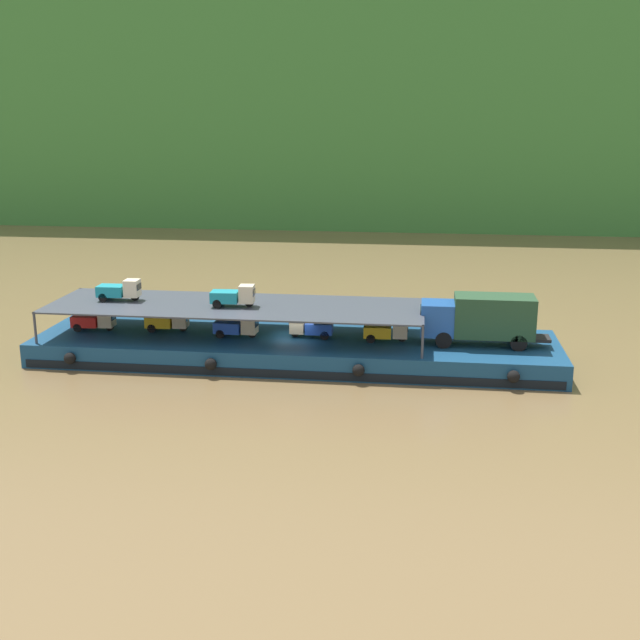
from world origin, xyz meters
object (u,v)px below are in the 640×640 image
cargo_barge (295,349)px  mini_truck_upper_stern (120,290)px  mini_truck_upper_mid (234,296)px  mini_truck_lower_bow (387,330)px  covered_lorry (481,318)px  mini_truck_lower_mid (237,326)px  mini_truck_lower_fore (310,327)px  mini_truck_lower_stern (94,320)px  mini_truck_lower_aft (168,321)px

cargo_barge → mini_truck_upper_stern: 12.04m
cargo_barge → mini_truck_upper_mid: 5.14m
mini_truck_lower_bow → covered_lorry: bearing=-0.6°
cargo_barge → covered_lorry: 11.79m
mini_truck_lower_mid → mini_truck_lower_fore: same height
mini_truck_lower_mid → mini_truck_upper_mid: size_ratio=1.00×
cargo_barge → mini_truck_lower_stern: 13.36m
covered_lorry → mini_truck_lower_bow: bearing=179.4°
mini_truck_lower_aft → mini_truck_upper_mid: size_ratio=1.00×
mini_truck_upper_stern → mini_truck_lower_aft: bearing=3.8°
mini_truck_lower_aft → mini_truck_upper_mid: 5.15m
mini_truck_lower_stern → mini_truck_lower_aft: 4.85m
mini_truck_lower_mid → mini_truck_lower_fore: (4.65, 0.52, 0.00)m
mini_truck_lower_fore → mini_truck_upper_mid: (-4.78, -0.62, 2.00)m
mini_truck_lower_fore → cargo_barge: bearing=-166.6°
mini_truck_upper_stern → mini_truck_upper_mid: 7.76m
cargo_barge → mini_truck_upper_mid: mini_truck_upper_mid is taller
mini_truck_lower_aft → cargo_barge: bearing=-3.5°
covered_lorry → mini_truck_lower_fore: bearing=178.1°
covered_lorry → mini_truck_lower_bow: covered_lorry is taller
cargo_barge → covered_lorry: (11.53, -0.11, 2.45)m
mini_truck_upper_stern → mini_truck_lower_stern: bearing=-171.0°
mini_truck_lower_stern → mini_truck_lower_aft: same height
mini_truck_lower_bow → mini_truck_upper_stern: (-17.34, 0.37, 2.00)m
mini_truck_upper_stern → mini_truck_upper_mid: size_ratio=0.99×
mini_truck_lower_fore → mini_truck_upper_mid: mini_truck_upper_mid is taller
mini_truck_lower_mid → mini_truck_upper_stern: 8.14m
covered_lorry → mini_truck_lower_stern: 24.83m
mini_truck_upper_mid → mini_truck_lower_bow: bearing=2.0°
covered_lorry → mini_truck_upper_mid: (-15.33, -0.27, 1.00)m
cargo_barge → mini_truck_upper_stern: size_ratio=11.92×
mini_truck_upper_stern → mini_truck_lower_mid: bearing=-4.4°
covered_lorry → mini_truck_upper_stern: bearing=178.9°
mini_truck_lower_fore → mini_truck_lower_bow: 4.84m
mini_truck_lower_aft → mini_truck_upper_stern: (-3.07, -0.20, 2.00)m
cargo_barge → mini_truck_lower_fore: 1.76m
mini_truck_lower_stern → mini_truck_upper_stern: mini_truck_upper_stern is taller
mini_truck_upper_stern → mini_truck_lower_bow: bearing=-1.2°
mini_truck_lower_aft → mini_truck_lower_mid: bearing=-9.6°
mini_truck_lower_mid → mini_truck_upper_mid: (-0.14, -0.10, 2.00)m
covered_lorry → mini_truck_upper_mid: bearing=-179.0°
mini_truck_lower_fore → mini_truck_upper_mid: 5.22m
cargo_barge → mini_truck_upper_mid: bearing=-174.2°
cargo_barge → mini_truck_lower_aft: size_ratio=11.86×
mini_truck_upper_stern → mini_truck_upper_mid: bearing=-5.2°
covered_lorry → cargo_barge: bearing=179.4°
mini_truck_lower_aft → mini_truck_lower_mid: 4.86m
mini_truck_lower_aft → mini_truck_lower_mid: same height
mini_truck_lower_mid → mini_truck_lower_fore: size_ratio=1.01×
mini_truck_lower_bow → mini_truck_upper_stern: size_ratio=1.00×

